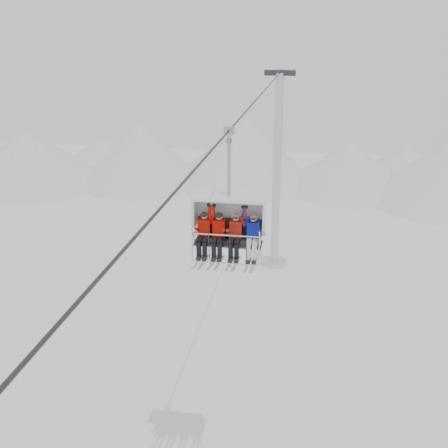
% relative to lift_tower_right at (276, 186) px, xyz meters
% --- Properties ---
extents(ridgeline, '(72.00, 21.00, 7.00)m').
position_rel_lift_tower_right_xyz_m(ridgeline, '(-1.58, 20.05, -2.94)').
color(ridgeline, silver).
rests_on(ridgeline, ground).
extents(lift_tower_right, '(2.00, 1.80, 13.48)m').
position_rel_lift_tower_right_xyz_m(lift_tower_right, '(0.00, 0.00, 0.00)').
color(lift_tower_right, silver).
rests_on(lift_tower_right, ground).
extents(haul_cable, '(0.06, 50.00, 0.06)m').
position_rel_lift_tower_right_xyz_m(haul_cable, '(0.00, -22.00, 7.52)').
color(haul_cable, '#2C2C31').
rests_on(haul_cable, lift_tower_left).
extents(chairlift_carrier, '(2.21, 1.17, 3.98)m').
position_rel_lift_tower_right_xyz_m(chairlift_carrier, '(0.00, -20.98, 4.86)').
color(chairlift_carrier, black).
rests_on(chairlift_carrier, haul_cable).
extents(skier_far_left, '(0.38, 1.69, 1.52)m').
position_rel_lift_tower_right_xyz_m(skier_far_left, '(-0.75, -21.29, 4.40)').
color(skier_far_left, '#B11004').
rests_on(skier_far_left, chairlift_carrier).
extents(skier_center_left, '(0.38, 1.69, 1.52)m').
position_rel_lift_tower_right_xyz_m(skier_center_left, '(-0.29, -21.29, 4.40)').
color(skier_center_left, '#CB0C02').
rests_on(skier_center_left, chairlift_carrier).
extents(skier_center_right, '(0.38, 1.69, 1.52)m').
position_rel_lift_tower_right_xyz_m(skier_center_right, '(0.23, -21.29, 4.40)').
color(skier_center_right, '#A7190F').
rests_on(skier_center_right, chairlift_carrier).
extents(skier_far_right, '(0.38, 1.69, 1.52)m').
position_rel_lift_tower_right_xyz_m(skier_far_right, '(0.76, -21.29, 4.40)').
color(skier_far_right, '#0D189C').
rests_on(skier_far_right, chairlift_carrier).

